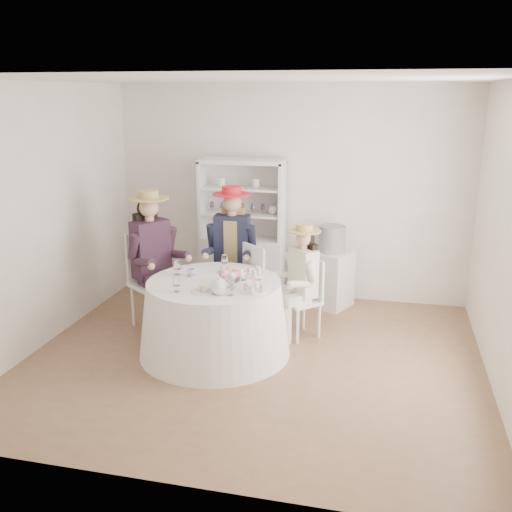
# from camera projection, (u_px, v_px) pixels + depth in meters

# --- Properties ---
(ground) EXTENTS (4.50, 4.50, 0.00)m
(ground) POSITION_uv_depth(u_px,v_px,m) (254.00, 358.00, 5.76)
(ground) COLOR brown
(ground) RESTS_ON ground
(ceiling) EXTENTS (4.50, 4.50, 0.00)m
(ceiling) POSITION_uv_depth(u_px,v_px,m) (253.00, 79.00, 5.01)
(ceiling) COLOR white
(ceiling) RESTS_ON wall_back
(wall_back) EXTENTS (4.50, 0.00, 4.50)m
(wall_back) POSITION_uv_depth(u_px,v_px,m) (290.00, 193.00, 7.26)
(wall_back) COLOR silver
(wall_back) RESTS_ON ground
(wall_front) EXTENTS (4.50, 0.00, 4.50)m
(wall_front) POSITION_uv_depth(u_px,v_px,m) (178.00, 301.00, 3.52)
(wall_front) COLOR silver
(wall_front) RESTS_ON ground
(wall_left) EXTENTS (0.00, 4.50, 4.50)m
(wall_left) POSITION_uv_depth(u_px,v_px,m) (42.00, 217.00, 5.88)
(wall_left) COLOR silver
(wall_left) RESTS_ON ground
(wall_right) EXTENTS (0.00, 4.50, 4.50)m
(wall_right) POSITION_uv_depth(u_px,v_px,m) (508.00, 242.00, 4.89)
(wall_right) COLOR silver
(wall_right) RESTS_ON ground
(tea_table) EXTENTS (1.54, 1.54, 0.77)m
(tea_table) POSITION_uv_depth(u_px,v_px,m) (215.00, 317.00, 5.80)
(tea_table) COLOR white
(tea_table) RESTS_ON ground
(hutch) EXTENTS (1.10, 0.49, 1.80)m
(hutch) POSITION_uv_depth(u_px,v_px,m) (243.00, 249.00, 7.36)
(hutch) COLOR silver
(hutch) RESTS_ON ground
(side_table) EXTENTS (0.60, 0.60, 0.70)m
(side_table) POSITION_uv_depth(u_px,v_px,m) (331.00, 279.00, 7.10)
(side_table) COLOR silver
(side_table) RESTS_ON ground
(hatbox) EXTENTS (0.42, 0.42, 0.32)m
(hatbox) POSITION_uv_depth(u_px,v_px,m) (332.00, 239.00, 6.96)
(hatbox) COLOR black
(hatbox) RESTS_ON side_table
(guest_left) EXTENTS (0.67, 0.64, 1.57)m
(guest_left) POSITION_uv_depth(u_px,v_px,m) (152.00, 252.00, 6.31)
(guest_left) COLOR silver
(guest_left) RESTS_ON ground
(guest_mid) EXTENTS (0.57, 0.60, 1.56)m
(guest_mid) POSITION_uv_depth(u_px,v_px,m) (232.00, 245.00, 6.61)
(guest_mid) COLOR silver
(guest_mid) RESTS_ON ground
(guest_right) EXTENTS (0.53, 0.53, 1.26)m
(guest_right) POSITION_uv_depth(u_px,v_px,m) (302.00, 275.00, 6.10)
(guest_right) COLOR silver
(guest_right) RESTS_ON ground
(spare_chair) EXTENTS (0.57, 0.57, 0.98)m
(spare_chair) POSITION_uv_depth(u_px,v_px,m) (262.00, 283.00, 6.39)
(spare_chair) COLOR silver
(spare_chair) RESTS_ON ground
(teacup_a) EXTENTS (0.12, 0.12, 0.07)m
(teacup_a) POSITION_uv_depth(u_px,v_px,m) (191.00, 273.00, 5.84)
(teacup_a) COLOR white
(teacup_a) RESTS_ON tea_table
(teacup_b) EXTENTS (0.09, 0.09, 0.07)m
(teacup_b) POSITION_uv_depth(u_px,v_px,m) (223.00, 269.00, 5.95)
(teacup_b) COLOR white
(teacup_b) RESTS_ON tea_table
(teacup_c) EXTENTS (0.12, 0.12, 0.07)m
(teacup_c) POSITION_uv_depth(u_px,v_px,m) (242.00, 276.00, 5.72)
(teacup_c) COLOR white
(teacup_c) RESTS_ON tea_table
(flower_bowl) EXTENTS (0.29, 0.29, 0.06)m
(flower_bowl) POSITION_uv_depth(u_px,v_px,m) (229.00, 283.00, 5.54)
(flower_bowl) COLOR white
(flower_bowl) RESTS_ON tea_table
(flower_arrangement) EXTENTS (0.21, 0.21, 0.08)m
(flower_arrangement) POSITION_uv_depth(u_px,v_px,m) (230.00, 275.00, 5.57)
(flower_arrangement) COLOR #E0707D
(flower_arrangement) RESTS_ON tea_table
(table_teapot) EXTENTS (0.23, 0.16, 0.17)m
(table_teapot) POSITION_uv_depth(u_px,v_px,m) (220.00, 287.00, 5.31)
(table_teapot) COLOR white
(table_teapot) RESTS_ON tea_table
(sandwich_plate) EXTENTS (0.23, 0.23, 0.05)m
(sandwich_plate) POSITION_uv_depth(u_px,v_px,m) (203.00, 290.00, 5.39)
(sandwich_plate) COLOR white
(sandwich_plate) RESTS_ON tea_table
(cupcake_stand) EXTENTS (0.24, 0.24, 0.22)m
(cupcake_stand) POSITION_uv_depth(u_px,v_px,m) (254.00, 283.00, 5.37)
(cupcake_stand) COLOR white
(cupcake_stand) RESTS_ON tea_table
(stemware_set) EXTENTS (0.93, 0.90, 0.15)m
(stemware_set) POSITION_uv_depth(u_px,v_px,m) (214.00, 274.00, 5.67)
(stemware_set) COLOR white
(stemware_set) RESTS_ON tea_table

